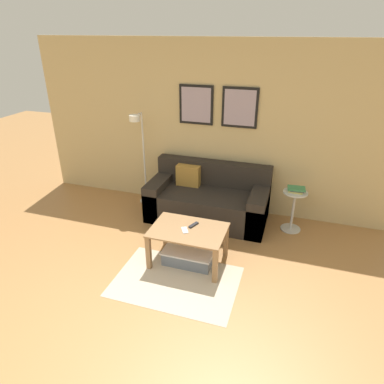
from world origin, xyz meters
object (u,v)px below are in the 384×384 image
(storage_bin, at_px, (189,255))
(remote_control, at_px, (194,225))
(side_table, at_px, (293,207))
(couch, at_px, (208,200))
(cell_phone, at_px, (185,230))
(floor_lamp, at_px, (140,149))
(coffee_table, at_px, (188,236))
(book_stack, at_px, (296,190))

(storage_bin, xyz_separation_m, remote_control, (0.03, 0.08, 0.39))
(storage_bin, xyz_separation_m, side_table, (1.17, 1.17, 0.27))
(couch, distance_m, cell_phone, 1.20)
(floor_lamp, distance_m, side_table, 2.45)
(side_table, bearing_deg, coffee_table, -134.63)
(floor_lamp, xyz_separation_m, side_table, (2.37, -0.05, -0.61))
(coffee_table, bearing_deg, storage_bin, 67.77)
(couch, relative_size, storage_bin, 2.85)
(remote_control, bearing_deg, coffee_table, -87.78)
(book_stack, distance_m, remote_control, 1.59)
(couch, relative_size, side_table, 2.93)
(coffee_table, bearing_deg, floor_lamp, 133.99)
(storage_bin, bearing_deg, book_stack, 45.28)
(storage_bin, distance_m, side_table, 1.67)
(side_table, relative_size, remote_control, 4.02)
(storage_bin, bearing_deg, floor_lamp, 134.53)
(remote_control, xyz_separation_m, cell_phone, (-0.07, -0.14, -0.01))
(couch, height_order, coffee_table, couch)
(coffee_table, xyz_separation_m, remote_control, (0.04, 0.10, 0.10))
(couch, xyz_separation_m, floor_lamp, (-1.13, 0.09, 0.67))
(remote_control, bearing_deg, couch, 118.15)
(book_stack, relative_size, remote_control, 1.67)
(floor_lamp, bearing_deg, book_stack, -1.04)
(floor_lamp, bearing_deg, couch, -4.80)
(couch, relative_size, floor_lamp, 1.17)
(floor_lamp, distance_m, cell_phone, 1.80)
(storage_bin, relative_size, book_stack, 2.48)
(storage_bin, bearing_deg, couch, 94.00)
(side_table, xyz_separation_m, cell_phone, (-1.20, -1.22, 0.12))
(side_table, bearing_deg, book_stack, 64.24)
(side_table, bearing_deg, couch, -178.15)
(side_table, xyz_separation_m, book_stack, (0.01, 0.01, 0.27))
(couch, distance_m, floor_lamp, 1.31)
(remote_control, bearing_deg, side_table, 66.00)
(floor_lamp, bearing_deg, side_table, -1.31)
(coffee_table, bearing_deg, remote_control, 69.98)
(coffee_table, xyz_separation_m, side_table, (1.17, 1.19, -0.02))
(coffee_table, height_order, remote_control, remote_control)
(book_stack, bearing_deg, side_table, -115.76)
(couch, xyz_separation_m, side_table, (1.24, 0.04, 0.06))
(couch, distance_m, storage_bin, 1.15)
(couch, distance_m, remote_control, 1.07)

